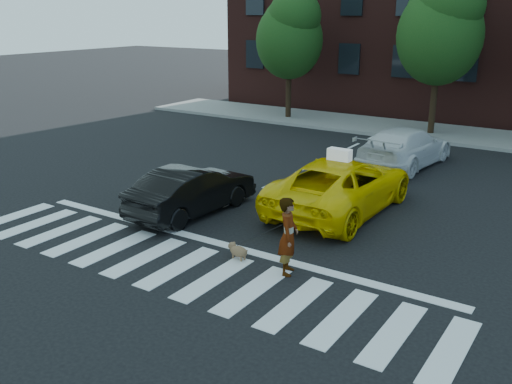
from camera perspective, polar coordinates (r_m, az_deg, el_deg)
ground at (r=12.95m, az=-7.79°, el=-7.48°), size 120.00×120.00×0.00m
crosswalk at (r=12.95m, az=-7.79°, el=-7.46°), size 13.00×2.40×0.01m
stop_line at (r=14.08m, az=-3.55°, el=-5.18°), size 12.00×0.30×0.01m
sidewalk_far at (r=27.93m, az=16.34°, el=5.86°), size 30.00×4.00×0.15m
building at (r=34.66m, az=21.12°, el=17.48°), size 26.00×10.00×12.00m
tree_left at (r=29.71m, az=3.42°, el=15.70°), size 3.39×3.38×6.50m
tree_mid at (r=26.78m, az=18.04°, el=15.56°), size 3.69×3.69×7.10m
taxi at (r=16.29m, az=8.51°, el=0.71°), size 2.63×5.55×1.53m
black_sedan at (r=16.04m, az=-6.39°, el=0.18°), size 1.66×4.18×1.35m
white_suv at (r=21.53m, az=14.67°, el=4.38°), size 2.43×5.11×1.44m
woman at (r=12.26m, az=3.25°, el=-4.42°), size 0.62×0.74×1.73m
dog at (r=13.18m, az=-1.88°, el=-5.85°), size 0.63×0.33×0.36m
taxi_sign at (r=15.87m, az=8.35°, el=3.73°), size 0.65×0.29×0.32m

